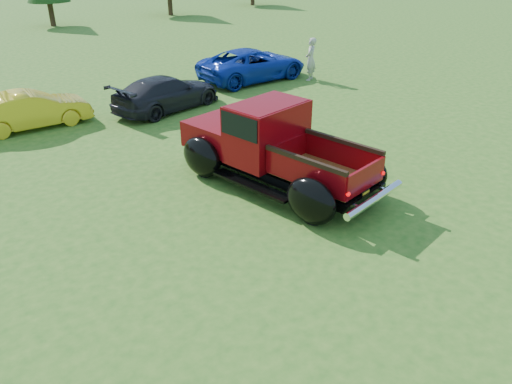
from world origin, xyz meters
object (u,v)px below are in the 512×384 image
pickup_truck (267,144)px  show_car_grey (167,93)px  show_car_yellow (32,110)px  spectator (311,59)px  show_car_blue (253,64)px

pickup_truck → show_car_grey: 6.77m
show_car_yellow → spectator: (11.23, -1.31, 0.30)m
pickup_truck → show_car_blue: pickup_truck is taller
show_car_yellow → show_car_grey: size_ratio=0.87×
show_car_yellow → show_car_grey: 4.48m
show_car_yellow → show_car_blue: 9.31m
show_car_blue → spectator: bearing=-127.4°
show_car_grey → show_car_blue: bearing=-86.5°
show_car_grey → show_car_blue: 5.12m
pickup_truck → show_car_grey: size_ratio=1.37×
show_car_grey → show_car_yellow: bearing=65.0°
pickup_truck → show_car_blue: bearing=45.2°
show_car_blue → spectator: size_ratio=2.71×
show_car_yellow → spectator: 11.31m
show_car_blue → show_car_grey: bearing=105.9°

